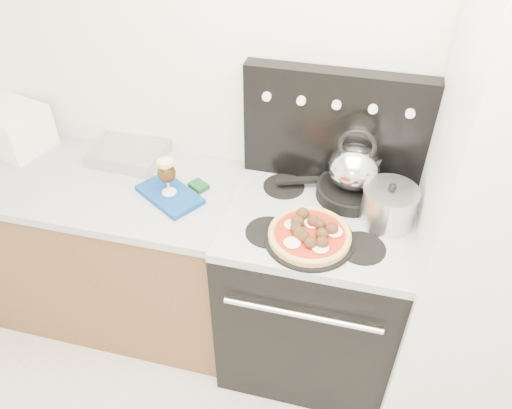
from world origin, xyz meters
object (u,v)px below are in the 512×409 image
(fridge, at_px, (507,244))
(tea_kettle, at_px, (354,164))
(toaster_oven, at_px, (10,127))
(pizza, at_px, (310,233))
(stove_body, at_px, (312,293))
(pizza_pan, at_px, (309,239))
(oven_mitt, at_px, (170,195))
(stock_pot, at_px, (388,207))
(base_cabinet, at_px, (99,250))
(skillet, at_px, (350,191))
(beer_glass, at_px, (167,177))

(fridge, bearing_deg, tea_kettle, 163.16)
(toaster_oven, relative_size, pizza, 1.06)
(pizza, height_order, tea_kettle, tea_kettle)
(stove_body, height_order, pizza_pan, pizza_pan)
(oven_mitt, bearing_deg, pizza, -12.43)
(pizza, relative_size, stock_pot, 1.52)
(pizza, distance_m, tea_kettle, 0.36)
(base_cabinet, bearing_deg, pizza_pan, -9.25)
(skillet, relative_size, tea_kettle, 1.25)
(tea_kettle, bearing_deg, beer_glass, -154.34)
(toaster_oven, xyz_separation_m, tea_kettle, (1.63, -0.03, 0.08))
(toaster_oven, distance_m, skillet, 1.63)
(stove_body, distance_m, fridge, 0.87)
(pizza, bearing_deg, base_cabinet, 170.75)
(pizza_pan, height_order, pizza, pizza)
(base_cabinet, xyz_separation_m, oven_mitt, (0.46, -0.04, 0.48))
(beer_glass, xyz_separation_m, stock_pot, (0.90, 0.04, -0.01))
(beer_glass, bearing_deg, tea_kettle, 12.76)
(fridge, height_order, toaster_oven, fridge)
(stove_body, xyz_separation_m, pizza, (-0.02, -0.15, 0.51))
(pizza_pan, bearing_deg, base_cabinet, 170.75)
(base_cabinet, xyz_separation_m, tea_kettle, (1.21, 0.13, 0.66))
(fridge, distance_m, tea_kettle, 0.64)
(base_cabinet, bearing_deg, stove_body, -1.30)
(pizza, bearing_deg, beer_glass, 167.57)
(fridge, relative_size, pizza, 6.02)
(fridge, relative_size, pizza_pan, 5.48)
(stock_pot, bearing_deg, fridge, -6.68)
(toaster_oven, bearing_deg, base_cabinet, -5.29)
(pizza_pan, relative_size, pizza, 1.10)
(skillet, bearing_deg, base_cabinet, -173.83)
(pizza, bearing_deg, pizza_pan, 0.00)
(pizza, bearing_deg, oven_mitt, 167.57)
(stove_body, height_order, fridge, fridge)
(toaster_oven, height_order, pizza_pan, toaster_oven)
(stove_body, distance_m, tea_kettle, 0.67)
(beer_glass, bearing_deg, stove_body, 1.22)
(fridge, distance_m, toaster_oven, 2.23)
(oven_mitt, xyz_separation_m, beer_glass, (0.00, 0.00, 0.10))
(base_cabinet, distance_m, pizza, 1.22)
(toaster_oven, distance_m, stock_pot, 1.79)
(beer_glass, bearing_deg, stock_pot, 2.57)
(pizza_pan, bearing_deg, pizza, 0.00)
(base_cabinet, bearing_deg, stock_pot, 0.08)
(skillet, bearing_deg, fridge, -16.84)
(fridge, bearing_deg, pizza_pan, -170.01)
(base_cabinet, relative_size, pizza_pan, 4.18)
(pizza_pan, bearing_deg, skillet, 68.27)
(skillet, bearing_deg, tea_kettle, 0.00)
(pizza, height_order, skillet, pizza)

